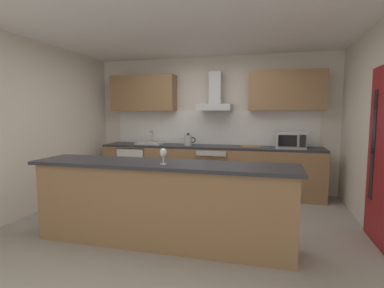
# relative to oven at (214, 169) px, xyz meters

# --- Properties ---
(ground) EXTENTS (5.68, 4.90, 0.02)m
(ground) POSITION_rel_oven_xyz_m (-0.10, -1.60, -0.47)
(ground) COLOR gray
(ceiling) EXTENTS (5.68, 4.90, 0.02)m
(ceiling) POSITION_rel_oven_xyz_m (-0.10, -1.60, 2.15)
(ceiling) COLOR white
(wall_back) EXTENTS (5.68, 0.12, 2.60)m
(wall_back) POSITION_rel_oven_xyz_m (-0.10, 0.41, 0.84)
(wall_back) COLOR silver
(wall_back) RESTS_ON ground
(wall_left) EXTENTS (0.12, 4.90, 2.60)m
(wall_left) POSITION_rel_oven_xyz_m (-2.50, -1.60, 0.84)
(wall_left) COLOR silver
(wall_left) RESTS_ON ground
(backsplash_tile) EXTENTS (3.98, 0.02, 0.66)m
(backsplash_tile) POSITION_rel_oven_xyz_m (-0.10, 0.33, 0.77)
(backsplash_tile) COLOR white
(counter_back) EXTENTS (4.12, 0.60, 0.90)m
(counter_back) POSITION_rel_oven_xyz_m (-0.10, 0.03, -0.01)
(counter_back) COLOR olive
(counter_back) RESTS_ON ground
(counter_island) EXTENTS (3.04, 0.64, 0.95)m
(counter_island) POSITION_rel_oven_xyz_m (-0.19, -2.29, 0.02)
(counter_island) COLOR olive
(counter_island) RESTS_ON ground
(upper_cabinets) EXTENTS (4.06, 0.32, 0.70)m
(upper_cabinets) POSITION_rel_oven_xyz_m (-0.10, 0.18, 1.45)
(upper_cabinets) COLOR olive
(side_door) EXTENTS (0.08, 0.85, 2.05)m
(side_door) POSITION_rel_oven_xyz_m (2.22, -1.70, 0.57)
(side_door) COLOR maroon
(side_door) RESTS_ON ground
(oven) EXTENTS (0.60, 0.62, 0.80)m
(oven) POSITION_rel_oven_xyz_m (0.00, 0.00, 0.00)
(oven) COLOR slate
(oven) RESTS_ON ground
(refrigerator) EXTENTS (0.58, 0.60, 0.85)m
(refrigerator) POSITION_rel_oven_xyz_m (-1.57, -0.00, -0.03)
(refrigerator) COLOR white
(refrigerator) RESTS_ON ground
(microwave) EXTENTS (0.50, 0.38, 0.30)m
(microwave) POSITION_rel_oven_xyz_m (1.36, -0.03, 0.59)
(microwave) COLOR #B7BABC
(microwave) RESTS_ON counter_back
(sink) EXTENTS (0.50, 0.40, 0.26)m
(sink) POSITION_rel_oven_xyz_m (-1.27, 0.01, 0.47)
(sink) COLOR silver
(sink) RESTS_ON counter_back
(kettle) EXTENTS (0.29, 0.15, 0.24)m
(kettle) POSITION_rel_oven_xyz_m (-0.48, -0.03, 0.55)
(kettle) COLOR #B7BABC
(kettle) RESTS_ON counter_back
(range_hood) EXTENTS (0.62, 0.45, 0.72)m
(range_hood) POSITION_rel_oven_xyz_m (0.00, 0.13, 1.33)
(range_hood) COLOR #B7BABC
(wine_glass) EXTENTS (0.08, 0.08, 0.18)m
(wine_glass) POSITION_rel_oven_xyz_m (-0.13, -2.39, 0.62)
(wine_glass) COLOR silver
(wine_glass) RESTS_ON counter_island
(chopping_board) EXTENTS (0.36, 0.25, 0.02)m
(chopping_board) POSITION_rel_oven_xyz_m (0.68, -0.02, 0.45)
(chopping_board) COLOR #9E7247
(chopping_board) RESTS_ON counter_back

